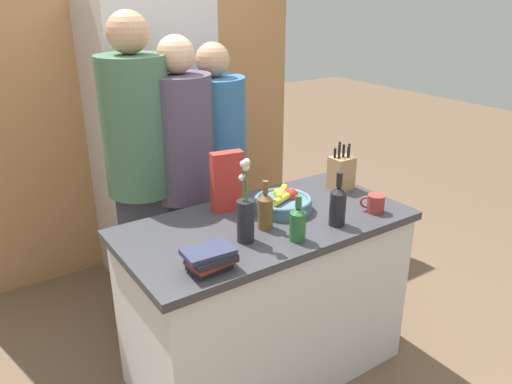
% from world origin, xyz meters
% --- Properties ---
extents(ground_plane, '(14.00, 14.00, 0.00)m').
position_xyz_m(ground_plane, '(0.00, 0.00, 0.00)').
color(ground_plane, brown).
extents(kitchen_island, '(1.41, 0.71, 0.88)m').
position_xyz_m(kitchen_island, '(0.00, 0.00, 0.44)').
color(kitchen_island, silver).
rests_on(kitchen_island, ground_plane).
extents(back_wall_wood, '(2.61, 0.12, 2.60)m').
position_xyz_m(back_wall_wood, '(0.00, 1.64, 1.30)').
color(back_wall_wood, '#AD7A4C').
rests_on(back_wall_wood, ground_plane).
extents(refrigerator, '(0.70, 0.63, 1.87)m').
position_xyz_m(refrigerator, '(-0.02, 1.28, 0.94)').
color(refrigerator, '#B7B7BC').
rests_on(refrigerator, ground_plane).
extents(fruit_bowl, '(0.29, 0.29, 0.11)m').
position_xyz_m(fruit_bowl, '(0.15, 0.06, 0.92)').
color(fruit_bowl, slate).
rests_on(fruit_bowl, kitchen_island).
extents(knife_block, '(0.12, 0.10, 0.27)m').
position_xyz_m(knife_block, '(0.58, 0.11, 0.98)').
color(knife_block, tan).
rests_on(knife_block, kitchen_island).
extents(flower_vase, '(0.08, 0.08, 0.38)m').
position_xyz_m(flower_vase, '(-0.19, -0.11, 1.00)').
color(flower_vase, '#232328').
rests_on(flower_vase, kitchen_island).
extents(cereal_box, '(0.17, 0.09, 0.30)m').
position_xyz_m(cereal_box, '(-0.08, 0.22, 1.03)').
color(cereal_box, red).
rests_on(cereal_box, kitchen_island).
extents(coffee_mug, '(0.10, 0.11, 0.09)m').
position_xyz_m(coffee_mug, '(0.51, -0.22, 0.93)').
color(coffee_mug, '#99332D').
rests_on(coffee_mug, kitchen_island).
extents(book_stack, '(0.21, 0.14, 0.09)m').
position_xyz_m(book_stack, '(-0.44, -0.24, 0.93)').
color(book_stack, '#232328').
rests_on(book_stack, kitchen_island).
extents(bottle_oil, '(0.07, 0.07, 0.21)m').
position_xyz_m(bottle_oil, '(0.00, -0.24, 0.96)').
color(bottle_oil, '#286633').
rests_on(bottle_oil, kitchen_island).
extents(bottle_vinegar, '(0.08, 0.08, 0.26)m').
position_xyz_m(bottle_vinegar, '(0.25, -0.22, 0.98)').
color(bottle_vinegar, black).
rests_on(bottle_vinegar, kitchen_island).
extents(bottle_wine, '(0.07, 0.07, 0.23)m').
position_xyz_m(bottle_wine, '(-0.05, -0.06, 0.97)').
color(bottle_wine, brown).
rests_on(bottle_wine, kitchen_island).
extents(person_at_sink, '(0.36, 0.36, 1.82)m').
position_xyz_m(person_at_sink, '(-0.34, 0.70, 1.03)').
color(person_at_sink, '#383842').
rests_on(person_at_sink, ground_plane).
extents(person_in_blue, '(0.36, 0.36, 1.70)m').
position_xyz_m(person_in_blue, '(-0.12, 0.64, 0.95)').
color(person_in_blue, '#383842').
rests_on(person_in_blue, ground_plane).
extents(person_in_red_tee, '(0.36, 0.36, 1.64)m').
position_xyz_m(person_in_red_tee, '(0.14, 0.72, 0.92)').
color(person_in_red_tee, '#383842').
rests_on(person_in_red_tee, ground_plane).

